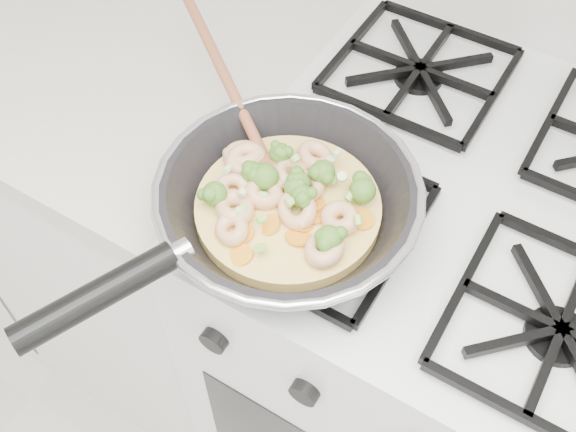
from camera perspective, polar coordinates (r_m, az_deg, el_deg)
The scene contains 3 objects.
stove at distance 1.25m, azimuth 11.16°, elevation -10.63°, with size 0.60×0.60×0.92m.
counter_left at distance 1.53m, azimuth -16.95°, elevation 3.55°, with size 1.00×0.60×0.90m.
skillet at distance 0.77m, azimuth -0.38°, elevation 1.24°, with size 0.43×0.50×0.10m.
Camera 1 is at (0.08, 1.12, 1.56)m, focal length 42.33 mm.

